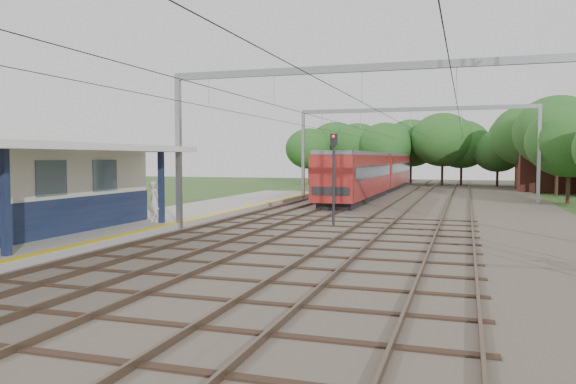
% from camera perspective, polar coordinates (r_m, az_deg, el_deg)
% --- Properties ---
extents(ground, '(160.00, 160.00, 0.00)m').
position_cam_1_polar(ground, '(10.80, -26.41, -14.59)').
color(ground, '#2D4C1E').
rests_on(ground, ground).
extents(ballast_bed, '(18.00, 90.00, 0.10)m').
position_cam_1_polar(ballast_bed, '(37.62, 12.68, -1.52)').
color(ballast_bed, '#473D33').
rests_on(ballast_bed, ground).
extents(platform, '(5.00, 52.00, 0.35)m').
position_cam_1_polar(platform, '(26.11, -16.85, -3.50)').
color(platform, gray).
rests_on(platform, ground).
extents(yellow_stripe, '(0.45, 52.00, 0.01)m').
position_cam_1_polar(yellow_stripe, '(24.89, -12.58, -3.35)').
color(yellow_stripe, yellow).
rests_on(yellow_stripe, platform).
extents(rail_tracks, '(11.80, 88.00, 0.15)m').
position_cam_1_polar(rail_tracks, '(37.90, 8.92, -1.25)').
color(rail_tracks, brown).
rests_on(rail_tracks, ballast_bed).
extents(catenary_system, '(17.22, 88.00, 7.00)m').
position_cam_1_polar(catenary_system, '(32.92, 11.02, 7.31)').
color(catenary_system, gray).
rests_on(catenary_system, ground).
extents(tree_band, '(31.72, 30.88, 8.82)m').
position_cam_1_polar(tree_band, '(64.57, 14.70, 4.83)').
color(tree_band, '#382619').
rests_on(tree_band, ground).
extents(house_far, '(8.00, 6.12, 8.66)m').
position_cam_1_polar(house_far, '(59.98, 26.11, 3.09)').
color(house_far, brown).
rests_on(house_far, ground).
extents(person, '(0.80, 0.66, 1.90)m').
position_cam_1_polar(person, '(26.17, -13.45, -0.95)').
color(person, beige).
rests_on(person, platform).
extents(train, '(2.76, 34.40, 3.64)m').
position_cam_1_polar(train, '(50.47, 8.85, 2.04)').
color(train, black).
rests_on(train, ballast_bed).
extents(signal_post, '(0.34, 0.30, 4.40)m').
position_cam_1_polar(signal_post, '(26.11, 4.67, 2.38)').
color(signal_post, black).
rests_on(signal_post, ground).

